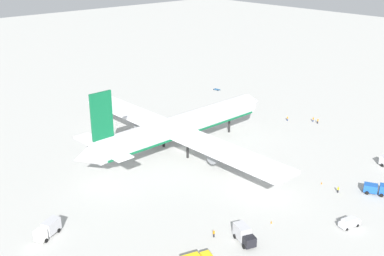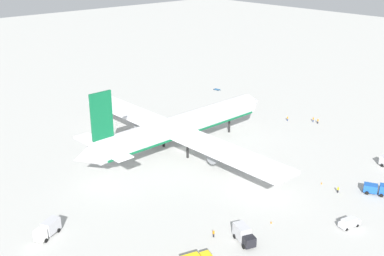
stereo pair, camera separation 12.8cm
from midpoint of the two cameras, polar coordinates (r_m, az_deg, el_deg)
The scene contains 14 objects.
ground_plane at distance 135.97m, azimuth -1.17°, elevation -2.61°, with size 600.00×600.00×0.00m, color #B2B2AD.
airliner at distance 132.43m, azimuth -1.60°, elevation 0.13°, with size 68.27×78.55×22.82m.
service_truck_0 at distance 120.13m, azimuth 21.48°, elevation -6.90°, with size 4.21×5.47×2.69m.
service_truck_3 at distance 101.26m, azimuth -17.22°, elevation -11.69°, with size 6.40×4.42×3.09m.
service_truck_5 at distance 95.84m, azimuth 6.32°, elevation -12.79°, with size 4.08×6.33×3.20m.
service_van at distance 105.38m, azimuth 18.66°, elevation -10.89°, with size 4.97×2.91×1.97m.
baggage_cart_1 at distance 192.30m, azimuth 3.03°, elevation 4.74°, with size 1.94×3.22×0.40m.
ground_worker_0 at distance 161.72m, azimuth 14.59°, elevation 1.03°, with size 0.53×0.53×1.79m.
ground_worker_1 at distance 117.96m, azimuth 17.42°, elevation -7.20°, with size 0.47×0.47×1.62m.
ground_worker_2 at distance 160.81m, azimuth 11.59°, elevation 1.16°, with size 0.56×0.56×1.71m.
ground_worker_4 at distance 160.67m, azimuth 15.12°, elevation 0.83°, with size 0.48×0.48×1.75m.
ground_worker_5 at distance 97.13m, azimuth 2.65°, elevation -12.77°, with size 0.48×0.48×1.63m.
traffic_cone_0 at distance 102.93m, azimuth 9.66°, elevation -11.28°, with size 0.36×0.36×0.55m, color orange.
traffic_cone_2 at distance 121.07m, azimuth 15.56°, elevation -6.51°, with size 0.36×0.36×0.55m, color orange.
Camera 1 is at (-81.05, -94.10, 55.37)m, focal length 43.58 mm.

